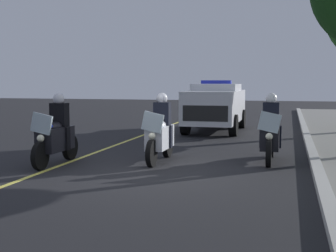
{
  "coord_description": "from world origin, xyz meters",
  "views": [
    {
      "loc": [
        9.65,
        2.89,
        2.0
      ],
      "look_at": [
        -1.48,
        0.0,
        0.9
      ],
      "focal_mm": 49.82,
      "sensor_mm": 36.0,
      "label": 1
    }
  ],
  "objects_px": {
    "police_motorcycle_trailing": "(270,134)",
    "police_motorcycle_lead_right": "(160,134)",
    "police_suv": "(216,105)",
    "police_motorcycle_lead_left": "(56,136)"
  },
  "relations": [
    {
      "from": "police_motorcycle_trailing",
      "to": "police_motorcycle_lead_right",
      "type": "bearing_deg",
      "value": -75.95
    },
    {
      "from": "police_motorcycle_lead_right",
      "to": "police_motorcycle_trailing",
      "type": "relative_size",
      "value": 1.0
    },
    {
      "from": "police_motorcycle_trailing",
      "to": "police_suv",
      "type": "distance_m",
      "value": 7.25
    },
    {
      "from": "police_motorcycle_lead_left",
      "to": "police_motorcycle_lead_right",
      "type": "relative_size",
      "value": 1.0
    },
    {
      "from": "police_motorcycle_lead_left",
      "to": "police_motorcycle_trailing",
      "type": "relative_size",
      "value": 1.0
    },
    {
      "from": "police_motorcycle_lead_left",
      "to": "police_motorcycle_trailing",
      "type": "height_order",
      "value": "same"
    },
    {
      "from": "police_motorcycle_lead_left",
      "to": "police_motorcycle_lead_right",
      "type": "height_order",
      "value": "same"
    },
    {
      "from": "police_motorcycle_trailing",
      "to": "police_suv",
      "type": "height_order",
      "value": "police_suv"
    },
    {
      "from": "police_suv",
      "to": "police_motorcycle_lead_left",
      "type": "bearing_deg",
      "value": -16.85
    },
    {
      "from": "police_motorcycle_lead_left",
      "to": "police_motorcycle_trailing",
      "type": "distance_m",
      "value": 5.27
    }
  ]
}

